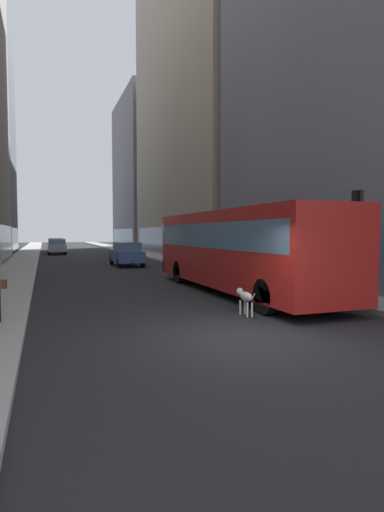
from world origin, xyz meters
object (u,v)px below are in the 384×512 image
transit_bus (236,246)px  car_silver_sedan (57,247)px  car_black_suv (55,245)px  dalmatian_dog (245,297)px  traffic_light_near (359,227)px  car_blue_hatchback (127,254)px

transit_bus → car_silver_sedan: bearing=100.2°
transit_bus → car_black_suv: (-5.60, 37.30, -0.95)m
dalmatian_dog → traffic_light_near: size_ratio=0.28×
transit_bus → traffic_light_near: size_ratio=3.39×
car_silver_sedan → dalmatian_dog: 35.48m
car_silver_sedan → transit_bus: bearing=-79.8°
car_blue_hatchback → transit_bus: bearing=-83.3°
car_black_suv → traffic_light_near: 42.11m
car_silver_sedan → traffic_light_near: size_ratio=1.18×
car_blue_hatchback → car_silver_sedan: size_ratio=0.98×
dalmatian_dog → car_black_suv: bearing=95.4°
car_silver_sedan → traffic_light_near: 36.15m
car_black_suv → car_silver_sedan: bearing=-90.0°
dalmatian_dog → traffic_light_near: (3.81, -0.02, 1.92)m
transit_bus → car_blue_hatchback: transit_bus is taller
transit_bus → car_black_suv: bearing=98.5°
transit_bus → car_blue_hatchback: bearing=96.7°
car_black_suv → car_blue_hatchback: (4.00, -23.70, -0.00)m
car_black_suv → traffic_light_near: bearing=-79.5°
car_blue_hatchback → traffic_light_near: 18.12m
transit_bus → car_silver_sedan: transit_bus is taller
transit_bus → traffic_light_near: 4.62m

